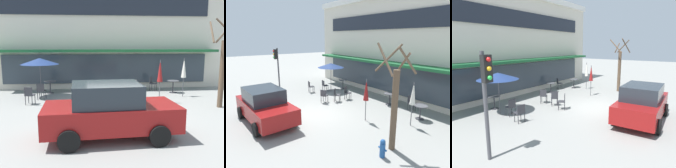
{
  "view_description": "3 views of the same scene",
  "coord_description": "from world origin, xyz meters",
  "views": [
    {
      "loc": [
        -1.08,
        -9.8,
        2.94
      ],
      "look_at": [
        0.07,
        2.82,
        0.83
      ],
      "focal_mm": 38.0,
      "sensor_mm": 36.0,
      "label": 1
    },
    {
      "loc": [
        9.51,
        -5.17,
        4.28
      ],
      "look_at": [
        -0.79,
        2.22,
        1.28
      ],
      "focal_mm": 32.0,
      "sensor_mm": 36.0,
      "label": 2
    },
    {
      "loc": [
        -10.09,
        -4.91,
        3.54
      ],
      "look_at": [
        -0.02,
        2.34,
        1.16
      ],
      "focal_mm": 32.0,
      "sensor_mm": 36.0,
      "label": 3
    }
  ],
  "objects": [
    {
      "name": "street_tree",
      "position": [
        5.0,
        0.64,
        1.86
      ],
      "size": [
        1.28,
        1.41,
        4.09
      ],
      "color": "brown",
      "rests_on": "ground"
    },
    {
      "name": "building_facade",
      "position": [
        0.0,
        9.97,
        3.72
      ],
      "size": [
        16.89,
        9.1,
        7.43
      ],
      "color": "beige",
      "rests_on": "ground"
    },
    {
      "name": "cafe_chair_4",
      "position": [
        -3.75,
        2.99,
        0.53
      ],
      "size": [
        0.45,
        0.45,
        0.89
      ],
      "color": "#333338",
      "rests_on": "ground"
    },
    {
      "name": "patio_umbrella_cream_folded",
      "position": [
        4.16,
        3.08,
        1.63
      ],
      "size": [
        0.28,
        0.28,
        2.2
      ],
      "color": "#4C4C51",
      "rests_on": "ground"
    },
    {
      "name": "cafe_chair_3",
      "position": [
        -1.06,
        3.17,
        0.53
      ],
      "size": [
        0.55,
        0.55,
        0.89
      ],
      "color": "#333338",
      "rests_on": "ground"
    },
    {
      "name": "patio_umbrella_corner_open",
      "position": [
        -3.9,
        3.72,
        2.02
      ],
      "size": [
        2.1,
        2.1,
        2.2
      ],
      "color": "#4C4C51",
      "rests_on": "ground"
    },
    {
      "name": "cafe_table_streetside",
      "position": [
        1.46,
        4.67,
        0.52
      ],
      "size": [
        0.7,
        0.7,
        0.76
      ],
      "color": "#333338",
      "rests_on": "ground"
    },
    {
      "name": "cafe_chair_0",
      "position": [
        -1.08,
        2.27,
        0.53
      ],
      "size": [
        0.57,
        0.57,
        0.89
      ],
      "color": "#333338",
      "rests_on": "ground"
    },
    {
      "name": "cafe_chair_5",
      "position": [
        2.87,
        4.97,
        0.53
      ],
      "size": [
        0.56,
        0.56,
        0.89
      ],
      "color": "#333338",
      "rests_on": "ground"
    },
    {
      "name": "fire_hydrant",
      "position": [
        5.18,
        -0.08,
        0.35
      ],
      "size": [
        0.36,
        0.2,
        0.71
      ],
      "color": "#1E4C8C",
      "rests_on": "ground"
    },
    {
      "name": "parked_sedan",
      "position": [
        -0.5,
        -2.58,
        0.88
      ],
      "size": [
        4.3,
        2.21,
        1.76
      ],
      "color": "maroon",
      "rests_on": "ground"
    },
    {
      "name": "cafe_table_by_tree",
      "position": [
        -3.54,
        4.7,
        0.52
      ],
      "size": [
        0.7,
        0.7,
        0.76
      ],
      "color": "#333338",
      "rests_on": "ground"
    },
    {
      "name": "traffic_light_pole",
      "position": [
        -6.78,
        0.28,
        2.3
      ],
      "size": [
        0.26,
        0.43,
        3.4
      ],
      "color": "#47474C",
      "rests_on": "ground"
    },
    {
      "name": "cafe_table_near_wall",
      "position": [
        3.97,
        4.18,
        0.52
      ],
      "size": [
        0.7,
        0.7,
        0.76
      ],
      "color": "#333338",
      "rests_on": "ground"
    },
    {
      "name": "patio_umbrella_green_folded",
      "position": [
        2.38,
        1.71,
        1.63
      ],
      "size": [
        0.28,
        0.28,
        2.2
      ],
      "color": "#4C4C51",
      "rests_on": "ground"
    },
    {
      "name": "cafe_chair_2",
      "position": [
        -1.35,
        1.47,
        0.53
      ],
      "size": [
        0.56,
        0.56,
        0.89
      ],
      "color": "#333338",
      "rests_on": "ground"
    },
    {
      "name": "ground_plane",
      "position": [
        0.0,
        0.0,
        0.0
      ],
      "size": [
        80.0,
        80.0,
        0.0
      ],
      "primitive_type": "plane",
      "color": "gray"
    },
    {
      "name": "cafe_chair_1",
      "position": [
        -4.1,
        1.92,
        0.53
      ],
      "size": [
        0.47,
        0.47,
        0.89
      ],
      "color": "#333338",
      "rests_on": "ground"
    }
  ]
}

